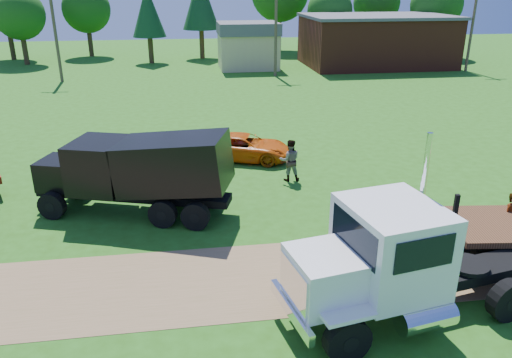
{
  "coord_description": "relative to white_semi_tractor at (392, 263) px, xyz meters",
  "views": [
    {
      "loc": [
        -3.09,
        -13.22,
        8.68
      ],
      "look_at": [
        -0.47,
        4.36,
        1.6
      ],
      "focal_mm": 35.0,
      "sensor_mm": 36.0,
      "label": 1
    }
  ],
  "objects": [
    {
      "name": "spectator_b",
      "position": [
        -0.54,
        10.39,
        -0.73
      ],
      "size": [
        1.01,
        0.82,
        1.96
      ],
      "primitive_type": "imported",
      "rotation": [
        0.0,
        0.0,
        3.06
      ],
      "color": "#999999",
      "rests_on": "ground"
    },
    {
      "name": "brick_building",
      "position": [
        15.82,
        42.43,
        0.94
      ],
      "size": [
        15.4,
        10.4,
        5.3
      ],
      "color": "maroon",
      "rests_on": "ground"
    },
    {
      "name": "tan_shed",
      "position": [
        1.82,
        42.43,
        0.71
      ],
      "size": [
        6.2,
        5.4,
        4.7
      ],
      "color": "tan",
      "rests_on": "ground"
    },
    {
      "name": "black_dump_truck",
      "position": [
        -7.09,
        7.78,
        0.15
      ],
      "size": [
        7.95,
        4.51,
        3.39
      ],
      "rotation": [
        0.0,
        0.0,
        -0.31
      ],
      "color": "black",
      "rests_on": "ground"
    },
    {
      "name": "white_semi_tractor",
      "position": [
        0.0,
        0.0,
        0.0
      ],
      "size": [
        8.51,
        4.12,
        5.02
      ],
      "rotation": [
        0.0,
        0.0,
        0.18
      ],
      "color": "black",
      "rests_on": "ground"
    },
    {
      "name": "utility_poles",
      "position": [
        3.82,
        37.43,
        3.0
      ],
      "size": [
        42.2,
        0.28,
        9.0
      ],
      "color": "brown",
      "rests_on": "ground"
    },
    {
      "name": "orange_pickup",
      "position": [
        -2.21,
        13.63,
        -1.05
      ],
      "size": [
        5.24,
        3.68,
        1.33
      ],
      "primitive_type": "imported",
      "rotation": [
        0.0,
        0.0,
        1.23
      ],
      "color": "#CF5409",
      "rests_on": "ground"
    },
    {
      "name": "dirt_track",
      "position": [
        -2.18,
        2.43,
        -1.71
      ],
      "size": [
        120.0,
        4.2,
        0.01
      ],
      "primitive_type": "cube",
      "color": "brown",
      "rests_on": "ground"
    },
    {
      "name": "ground",
      "position": [
        -2.18,
        2.43,
        -1.72
      ],
      "size": [
        140.0,
        140.0,
        0.0
      ],
      "primitive_type": "plane",
      "color": "#265512",
      "rests_on": "ground"
    },
    {
      "name": "tree_row",
      "position": [
        1.23,
        52.51,
        4.46
      ],
      "size": [
        56.25,
        14.79,
        11.06
      ],
      "color": "#362816",
      "rests_on": "ground"
    },
    {
      "name": "spectator_a",
      "position": [
        5.82,
        3.33,
        -0.76
      ],
      "size": [
        0.77,
        0.58,
        1.91
      ],
      "primitive_type": "imported",
      "rotation": [
        0.0,
        0.0,
        0.19
      ],
      "color": "#999999",
      "rests_on": "ground"
    }
  ]
}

